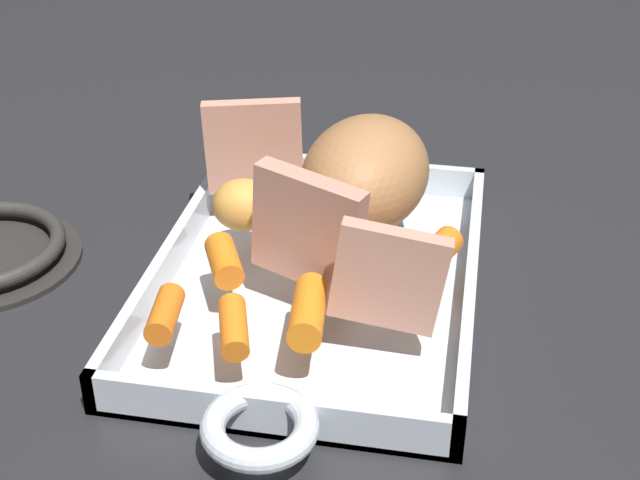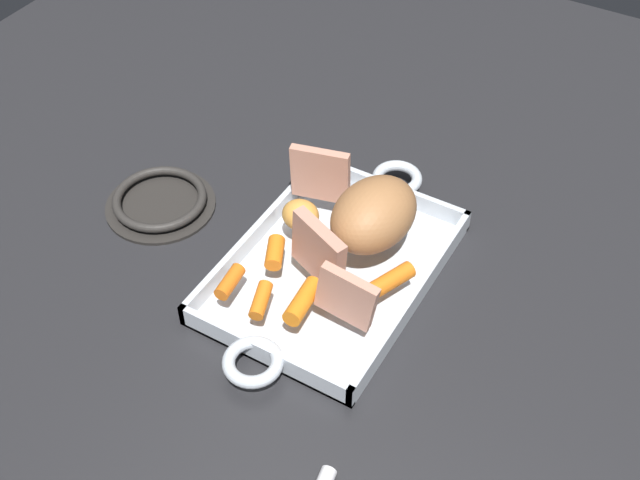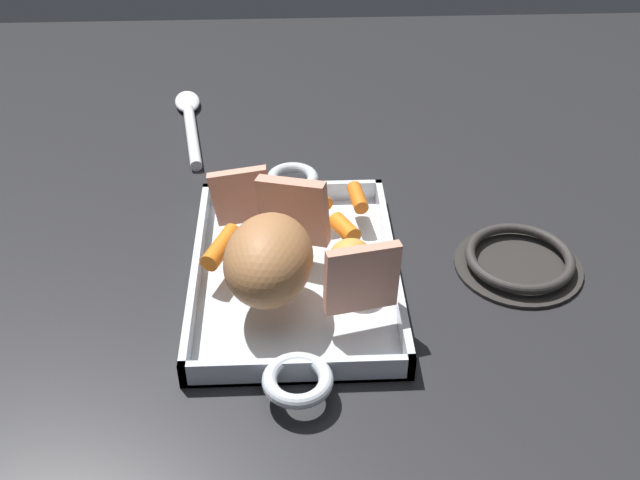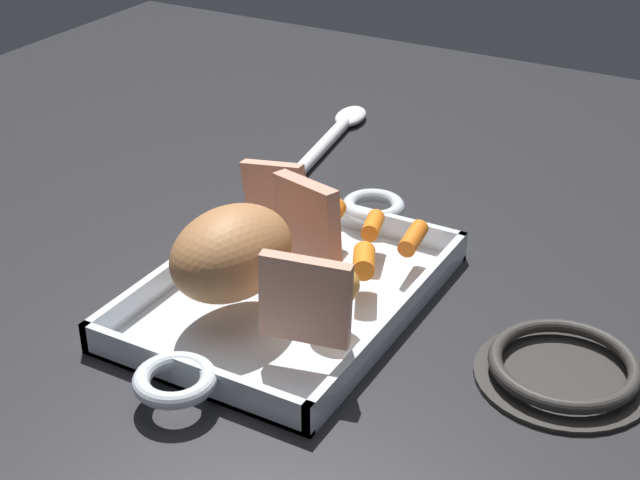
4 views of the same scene
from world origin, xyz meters
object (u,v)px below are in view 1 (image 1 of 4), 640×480
at_px(pork_roast, 366,173).
at_px(baby_carrot_northeast, 308,311).
at_px(baby_carrot_center_left, 234,327).
at_px(baby_carrot_center_right, 430,259).
at_px(roast_slice_thick, 254,147).
at_px(roast_slice_thin, 302,229).
at_px(baby_carrot_long, 224,261).
at_px(baby_carrot_southwest, 165,314).
at_px(roast_slice_outer, 389,278).
at_px(potato_near_roast, 244,205).
at_px(roasting_dish, 317,278).

bearing_deg(pork_roast, baby_carrot_northeast, -6.73).
relative_size(baby_carrot_center_left, baby_carrot_center_right, 0.72).
xyz_separation_m(roast_slice_thick, baby_carrot_center_left, (0.20, 0.04, -0.03)).
relative_size(roast_slice_thin, baby_carrot_long, 1.90).
xyz_separation_m(baby_carrot_center_right, baby_carrot_southwest, (0.10, -0.17, -0.00)).
bearing_deg(baby_carrot_northeast, baby_carrot_center_left, -63.33).
bearing_deg(roast_slice_thick, roast_slice_outer, 38.47).
bearing_deg(potato_near_roast, roast_slice_thick, -173.83).
xyz_separation_m(baby_carrot_southwest, baby_carrot_long, (-0.07, 0.02, 0.00)).
distance_m(roast_slice_thick, baby_carrot_long, 0.13).
distance_m(roast_slice_thin, roast_slice_thick, 0.14).
bearing_deg(baby_carrot_long, roast_slice_thick, -175.96).
height_order(roast_slice_thick, baby_carrot_northeast, roast_slice_thick).
relative_size(baby_carrot_northeast, potato_near_roast, 1.37).
bearing_deg(roast_slice_outer, baby_carrot_center_left, -69.70).
xyz_separation_m(baby_carrot_center_right, baby_carrot_northeast, (0.08, -0.08, 0.00)).
xyz_separation_m(roasting_dish, baby_carrot_southwest, (0.11, -0.08, 0.03)).
relative_size(roast_slice_thin, baby_carrot_center_right, 1.25).
bearing_deg(baby_carrot_center_left, potato_near_roast, -168.17).
bearing_deg(potato_near_roast, baby_carrot_southwest, -8.19).
height_order(roast_slice_thin, roast_slice_thick, roast_slice_thin).
bearing_deg(potato_near_roast, roast_slice_thin, 43.61).
bearing_deg(baby_carrot_center_right, roast_slice_thick, -122.36).
bearing_deg(roast_slice_thick, baby_carrot_southwest, -3.66).
xyz_separation_m(baby_carrot_long, baby_carrot_northeast, (0.05, 0.07, 0.00)).
relative_size(roast_slice_outer, potato_near_roast, 1.46).
bearing_deg(roast_slice_outer, roasting_dish, -141.48).
distance_m(roasting_dish, pork_roast, 0.09).
bearing_deg(roast_slice_thin, roasting_dish, 173.08).
bearing_deg(baby_carrot_southwest, baby_carrot_long, 162.30).
relative_size(baby_carrot_long, potato_near_roast, 0.89).
distance_m(roast_slice_thick, potato_near_roast, 0.07).
bearing_deg(baby_carrot_northeast, potato_near_roast, -147.61).
height_order(roast_slice_thin, roast_slice_outer, roast_slice_thin).
bearing_deg(roasting_dish, potato_near_roast, -112.22).
height_order(baby_carrot_center_left, baby_carrot_southwest, baby_carrot_center_left).
bearing_deg(baby_carrot_southwest, roast_slice_thin, 132.76).
height_order(roasting_dish, baby_carrot_southwest, baby_carrot_southwest).
relative_size(roast_slice_thick, baby_carrot_northeast, 1.19).
distance_m(baby_carrot_southwest, baby_carrot_northeast, 0.10).
relative_size(roast_slice_thick, baby_carrot_center_left, 1.68).
xyz_separation_m(baby_carrot_center_left, baby_carrot_northeast, (-0.02, 0.05, 0.00)).
xyz_separation_m(roast_slice_thick, potato_near_roast, (0.06, 0.01, -0.02)).
distance_m(roasting_dish, baby_carrot_center_left, 0.12).
xyz_separation_m(roast_slice_thin, roast_slice_thick, (-0.13, -0.07, -0.00)).
bearing_deg(pork_roast, baby_carrot_center_right, 41.63).
bearing_deg(potato_near_roast, roast_slice_outer, 50.36).
distance_m(roast_slice_thin, roast_slice_outer, 0.08).
xyz_separation_m(pork_roast, roast_slice_thin, (0.09, -0.03, -0.00)).
xyz_separation_m(pork_roast, baby_carrot_southwest, (0.16, -0.11, -0.03)).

